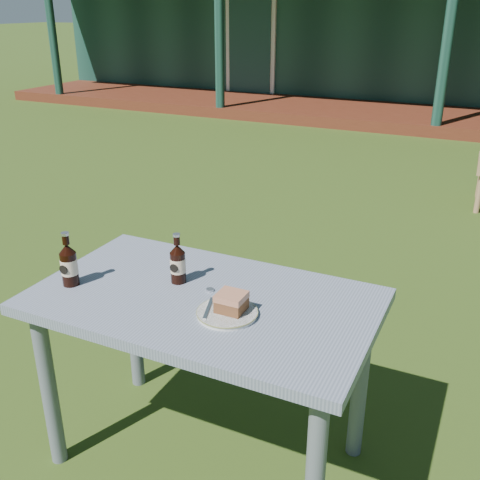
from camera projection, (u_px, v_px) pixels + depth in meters
The scene contains 9 objects.
ground at pixel (328, 287), 3.57m from camera, with size 80.00×80.00×0.00m, color #334916.
pavilion at pixel (479, 6), 10.75m from camera, with size 15.80×8.30×3.45m.
cafe_table at pixel (204, 321), 2.00m from camera, with size 1.20×0.70×0.72m.
plate at pixel (227, 313), 1.84m from camera, with size 0.20×0.20×0.01m.
cake_slice at pixel (231, 302), 1.84m from camera, with size 0.09×0.09×0.06m.
fork at pixel (208, 308), 1.86m from camera, with size 0.01×0.14×0.00m, color silver.
cola_bottle_near at pixel (178, 263), 2.04m from camera, with size 0.06×0.06×0.19m.
cola_bottle_far at pixel (69, 264), 2.02m from camera, with size 0.06×0.06×0.20m.
bottle_cap at pixel (210, 290), 2.00m from camera, with size 0.03×0.03×0.01m, color silver.
Camera 1 is at (0.86, -3.11, 1.67)m, focal length 42.00 mm.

